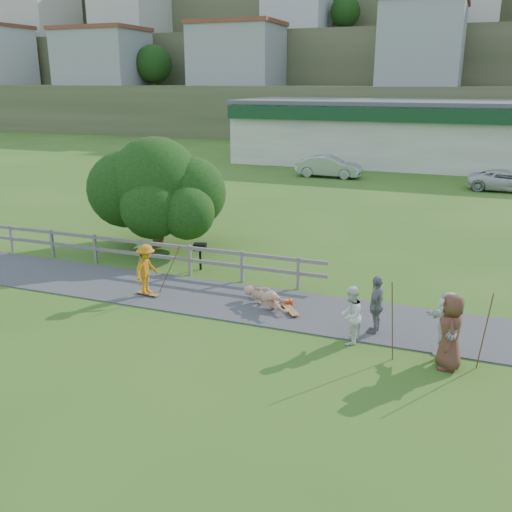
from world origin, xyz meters
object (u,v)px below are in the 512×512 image
Objects in this scene: spectator_a at (350,315)px; spectator_b at (376,305)px; bbq at (200,257)px; car_silver at (329,167)px; car_white at (507,181)px; tree at (157,207)px; skater_rider at (146,272)px; spectator_d at (447,327)px; skater_fallen at (266,298)px; spectator_c at (451,332)px.

spectator_b reaches higher than spectator_a.
spectator_b is 1.67× the size of bbq.
car_silver is 11.75m from car_white.
car_silver is 20.09m from tree.
skater_rider is 1.64× the size of bbq.
car_white is 23.51m from bbq.
spectator_b is at bearing 153.02° from spectator_a.
tree is at bearing -140.95° from spectator_d.
spectator_b is 11.30m from tree.
spectator_d is (1.86, -0.99, 0.07)m from spectator_b.
bbq reaches higher than skater_fallen.
car_silver is 0.98× the size of car_white.
spectator_d reaches higher than car_white.
car_white reaches higher than skater_fallen.
tree is at bearing -118.94° from spectator_a.
spectator_b is at bearing -89.79° from skater_rider.
spectator_c is at bearing -79.94° from skater_fallen.
skater_rider is 5.88m from tree.
spectator_c is 13.67m from tree.
skater_rider is 3.07m from bbq.
spectator_a is at bearing -97.08° from skater_rider.
spectator_d is at bearing -169.00° from spectator_c.
car_white reaches higher than bbq.
tree reaches higher than bbq.
spectator_c reaches higher than spectator_a.
bbq is at bearing -177.62° from car_silver.
spectator_d reaches higher than spectator_b.
spectator_a is at bearing -24.77° from spectator_b.
car_silver reaches higher than car_white.
skater_fallen is 1.87× the size of bbq.
car_white is (11.33, 23.84, -0.17)m from skater_rider.
bbq is (0.38, 3.03, -0.32)m from skater_rider.
skater_rider is 0.86× the size of spectator_c.
spectator_d reaches higher than skater_fallen.
bbq is (-10.94, -20.81, -0.15)m from car_white.
spectator_d is at bearing -159.69° from car_silver.
bbq is (-6.37, 4.08, -0.29)m from spectator_a.
spectator_d is at bearing 91.32° from spectator_a.
skater_fallen is 4.36m from bbq.
car_silver is at bearing 39.97° from skater_fallen.
spectator_a is 0.34× the size of car_white.
spectator_c is 28.34m from car_silver.
spectator_c reaches higher than spectator_b.
car_silver is (-4.23, 24.69, 0.42)m from skater_fallen.
car_white is at bearing 53.19° from tree.
spectator_b is (3.40, -0.62, 0.49)m from skater_fallen.
spectator_c reaches higher than skater_rider.
spectator_a is at bearing 169.75° from car_white.
spectator_c is at bearing -97.75° from skater_rider.
car_silver is (-7.62, 25.32, -0.07)m from spectator_b.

